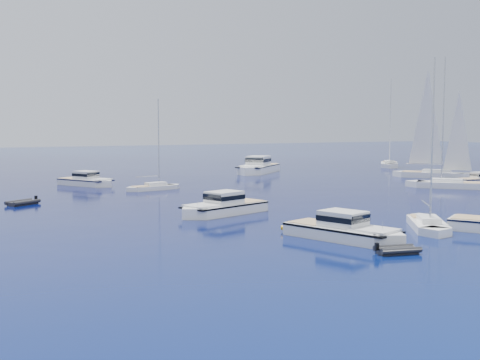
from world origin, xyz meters
name	(u,v)px	position (x,y,z in m)	size (l,w,h in m)	color
ground	(418,240)	(0.00, 0.00, 0.00)	(400.00, 400.00, 0.00)	navy
motor_cruiser_near	(345,240)	(-4.41, 2.39, 0.00)	(2.96, 9.69, 2.54)	silver
motor_cruiser_centre	(223,214)	(-6.55, 17.18, 0.00)	(3.02, 9.88, 2.59)	white
motor_cruiser_distant	(258,173)	(19.25, 56.72, 0.00)	(4.17, 13.64, 3.58)	white
motor_cruiser_horizon	(87,186)	(-11.01, 48.44, 0.00)	(2.85, 9.33, 2.45)	silver
sailboat_fore	(428,229)	(3.97, 3.11, 0.00)	(2.35, 9.04, 13.29)	white
sailboat_mid_r	(451,188)	(28.88, 24.19, 0.00)	(3.02, 11.62, 17.09)	white
sailboat_centre	(154,190)	(-5.05, 39.44, 0.00)	(2.03, 7.83, 11.51)	silver
sailboat_sails_r	(433,178)	(38.21, 36.43, 0.00)	(3.28, 12.63, 18.56)	white
sailboat_sails_far	(389,167)	(49.14, 58.50, 0.00)	(3.05, 11.73, 17.24)	silver
tender_yellow	(308,232)	(-4.95, 6.14, 0.00)	(2.06, 3.77, 0.95)	orange
tender_grey_near	(397,254)	(-4.36, -2.73, 0.00)	(1.61, 2.79, 0.95)	black
tender_grey_far	(23,205)	(-21.30, 32.16, 0.00)	(1.88, 3.38, 0.95)	black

